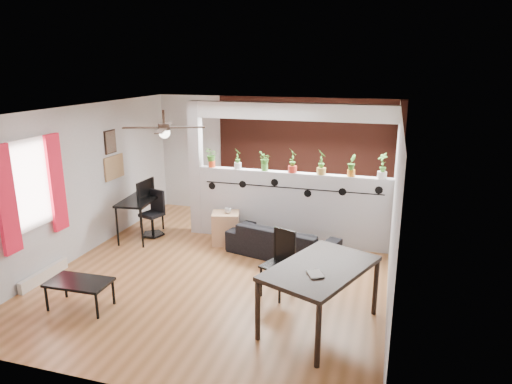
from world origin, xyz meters
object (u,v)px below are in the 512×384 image
(potted_plant_5, at_px, (352,165))
(ceiling_fan, at_px, (164,129))
(potted_plant_1, at_px, (238,158))
(computer_desk, at_px, (140,202))
(office_chair, at_px, (154,216))
(folding_chair, at_px, (281,257))
(sofa, at_px, (283,241))
(cube_shelf, at_px, (226,228))
(cup, at_px, (228,210))
(coffee_table, at_px, (79,284))
(potted_plant_2, at_px, (265,160))
(potted_plant_3, at_px, (293,160))
(potted_plant_4, at_px, (322,161))
(potted_plant_0, at_px, (212,157))
(dining_table, at_px, (321,273))
(potted_plant_6, at_px, (383,165))

(potted_plant_5, bearing_deg, ceiling_fan, -145.85)
(potted_plant_5, bearing_deg, potted_plant_1, 180.00)
(computer_desk, bearing_deg, office_chair, 40.01)
(folding_chair, bearing_deg, office_chair, 151.41)
(sofa, height_order, computer_desk, computer_desk)
(potted_plant_5, relative_size, office_chair, 0.44)
(cube_shelf, height_order, cup, cup)
(office_chair, xyz_separation_m, coffee_table, (0.39, -2.79, -0.03))
(potted_plant_1, relative_size, potted_plant_2, 1.09)
(potted_plant_3, relative_size, folding_chair, 0.46)
(potted_plant_3, distance_m, folding_chair, 2.30)
(cube_shelf, bearing_deg, potted_plant_4, -1.58)
(sofa, relative_size, computer_desk, 1.62)
(cube_shelf, relative_size, computer_desk, 0.53)
(office_chair, bearing_deg, coffee_table, -82.12)
(coffee_table, bearing_deg, cube_shelf, 68.58)
(potted_plant_4, xyz_separation_m, potted_plant_5, (0.53, 0.00, -0.03))
(potted_plant_5, bearing_deg, potted_plant_0, 180.00)
(potted_plant_0, xyz_separation_m, office_chair, (-1.07, -0.44, -1.16))
(cube_shelf, relative_size, dining_table, 0.34)
(potted_plant_4, bearing_deg, cup, -165.35)
(ceiling_fan, height_order, potted_plant_1, ceiling_fan)
(potted_plant_6, xyz_separation_m, cube_shelf, (-2.74, -0.43, -1.29))
(potted_plant_3, bearing_deg, potted_plant_6, 0.00)
(potted_plant_3, height_order, office_chair, potted_plant_3)
(coffee_table, bearing_deg, potted_plant_6, 40.10)
(cup, relative_size, computer_desk, 0.11)
(potted_plant_6, relative_size, computer_desk, 0.40)
(potted_plant_2, relative_size, computer_desk, 0.32)
(ceiling_fan, xyz_separation_m, coffee_table, (-0.66, -1.43, -1.96))
(potted_plant_1, height_order, computer_desk, potted_plant_1)
(ceiling_fan, relative_size, office_chair, 1.35)
(potted_plant_6, distance_m, computer_desk, 4.55)
(potted_plant_4, height_order, folding_chair, potted_plant_4)
(ceiling_fan, xyz_separation_m, sofa, (1.60, 1.10, -2.05))
(potted_plant_3, bearing_deg, potted_plant_2, 180.00)
(potted_plant_1, distance_m, computer_desk, 2.07)
(potted_plant_0, distance_m, cube_shelf, 1.39)
(potted_plant_5, bearing_deg, folding_chair, -110.50)
(potted_plant_6, height_order, sofa, potted_plant_6)
(computer_desk, height_order, dining_table, dining_table)
(potted_plant_5, relative_size, cup, 3.17)
(potted_plant_1, height_order, sofa, potted_plant_1)
(potted_plant_5, bearing_deg, office_chair, -173.22)
(sofa, bearing_deg, potted_plant_3, -76.43)
(ceiling_fan, distance_m, potted_plant_2, 2.23)
(potted_plant_5, distance_m, computer_desk, 4.03)
(potted_plant_2, bearing_deg, sofa, -53.10)
(ceiling_fan, relative_size, cube_shelf, 1.99)
(sofa, bearing_deg, potted_plant_5, -132.76)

